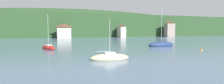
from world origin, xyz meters
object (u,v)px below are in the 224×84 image
Objects in this scene: mooring_buoy_near at (201,50)px; sailboat_far_2 at (161,45)px; shore_building_west at (64,31)px; sailboat_far_4 at (48,48)px; shore_building_westcentral at (122,31)px; sailboat_mid_8 at (110,58)px; shore_building_central at (169,29)px.

sailboat_far_2 is at bearing 101.42° from mooring_buoy_near.
sailboat_far_4 is (-7.55, -55.68, -3.31)m from shore_building_west.
sailboat_mid_8 is (-32.25, -74.10, -3.43)m from shore_building_westcentral.
shore_building_westcentral is 80.89m from sailboat_mid_8.
sailboat_far_4 reaches higher than sailboat_mid_8.
shore_building_west is at bearing -28.84° from sailboat_far_4.
shore_building_westcentral is (32.66, 0.69, 0.12)m from shore_building_west.
shore_building_west reaches higher than sailboat_mid_8.
shore_building_westcentral is 0.77× the size of sailboat_far_2.
sailboat_mid_8 is (0.41, -73.42, -3.31)m from shore_building_west.
shore_building_central is at bearing -73.89° from sailboat_far_4.
sailboat_far_4 is at bearing -142.77° from shore_building_central.
sailboat_mid_8 reaches higher than mooring_buoy_near.
shore_building_west is 0.97× the size of sailboat_far_4.
shore_building_central reaches higher than sailboat_mid_8.
sailboat_mid_8 is 21.77m from mooring_buoy_near.
shore_building_westcentral is at bearing 1.20° from shore_building_west.
shore_building_westcentral is 1.00× the size of sailboat_far_4.
shore_building_westcentral reaches higher than shore_building_west.
mooring_buoy_near is (21.60, -68.46, -3.62)m from shore_building_west.
sailboat_far_4 is (-40.20, -56.37, -3.42)m from shore_building_westcentral.
shore_building_central reaches higher than shore_building_west.
sailboat_far_2 is at bearing -102.71° from shore_building_westcentral.
shore_building_westcentral is at bearing 72.78° from sailboat_mid_8.
shore_building_central is at bearing -128.04° from sailboat_far_2.
sailboat_far_2 is (19.45, -57.84, -3.22)m from shore_building_west.
shore_building_west is at bearing 107.51° from mooring_buoy_near.
sailboat_far_2 is (-45.86, -57.52, -4.61)m from shore_building_central.
mooring_buoy_near is (29.14, -12.78, -0.32)m from sailboat_far_4.
shore_building_central is at bearing -0.28° from shore_building_west.
sailboat_far_2 is 1.69× the size of sailboat_mid_8.
shore_building_west is 61.11m from sailboat_far_2.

